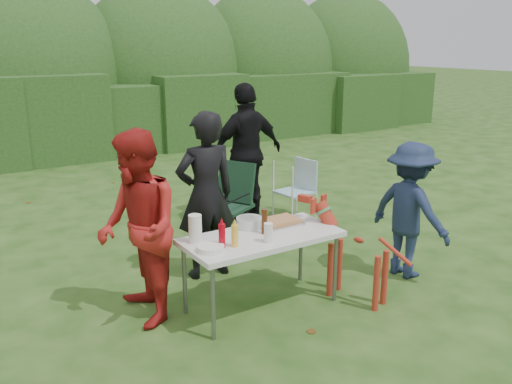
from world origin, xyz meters
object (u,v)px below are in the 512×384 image
camping_chair (227,203)px  paper_towel_roll (195,229)px  person_red_jacket (138,229)px  beer_bottle (264,221)px  person_cook (206,196)px  mustard_bottle (235,236)px  person_black_puffy (247,153)px  ketchup_bottle (222,236)px  folding_table (262,240)px  child (410,210)px  lawn_chair (295,189)px  dog (358,255)px

camping_chair → paper_towel_roll: size_ratio=3.86×
person_red_jacket → beer_bottle: size_ratio=7.40×
person_cook → mustard_bottle: 1.10m
person_black_puffy → ketchup_bottle: size_ratio=8.85×
folding_table → person_cook: 0.98m
camping_chair → ketchup_bottle: camping_chair is taller
mustard_bottle → beer_bottle: bearing=18.7°
child → mustard_bottle: bearing=81.8°
person_black_puffy → paper_towel_roll: person_black_puffy is taller
child → camping_chair: 2.30m
lawn_chair → paper_towel_roll: paper_towel_roll is taller
person_cook → dog: 1.70m
camping_chair → child: bearing=92.1°
folding_table → person_cook: bearing=95.5°
lawn_chair → mustard_bottle: bearing=36.9°
child → person_black_puffy: bearing=4.6°
person_black_puffy → child: size_ratio=1.31×
mustard_bottle → beer_bottle: 0.43m
child → lawn_chair: bearing=-8.7°
person_black_puffy → child: bearing=97.1°
person_red_jacket → ketchup_bottle: size_ratio=8.07×
person_cook → dog: size_ratio=1.79×
person_black_puffy → mustard_bottle: person_black_puffy is taller
person_cook → beer_bottle: size_ratio=7.55×
lawn_chair → paper_towel_roll: 3.15m
folding_table → person_red_jacket: bearing=159.7°
child → beer_bottle: (-1.71, 0.24, 0.12)m
camping_chair → ketchup_bottle: 2.17m
dog → person_cook: bearing=17.1°
lawn_chair → beer_bottle: (-1.85, -2.00, 0.43)m
person_cook → ketchup_bottle: size_ratio=8.24×
person_red_jacket → paper_towel_roll: person_red_jacket is taller
person_black_puffy → dog: bearing=78.4°
lawn_chair → person_red_jacket: bearing=22.4°
lawn_chair → ketchup_bottle: ketchup_bottle is taller
camping_chair → ketchup_bottle: (-1.09, -1.84, 0.35)m
person_cook → person_red_jacket: person_cook is taller
ketchup_bottle → paper_towel_roll: (-0.14, 0.24, 0.02)m
dog → paper_towel_roll: bearing=50.8°
dog → lawn_chair: bearing=-41.9°
dog → camping_chair: size_ratio=1.01×
person_black_puffy → paper_towel_roll: size_ratio=7.49×
mustard_bottle → person_black_puffy: bearing=56.2°
child → person_red_jacket: bearing=72.5°
mustard_bottle → lawn_chair: bearing=43.5°
dog → paper_towel_roll: paper_towel_roll is taller
mustard_bottle → beer_bottle: size_ratio=0.83×
person_cook → beer_bottle: bearing=102.6°
person_cook → camping_chair: size_ratio=1.81×
person_black_puffy → dog: (-0.43, -2.76, -0.49)m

